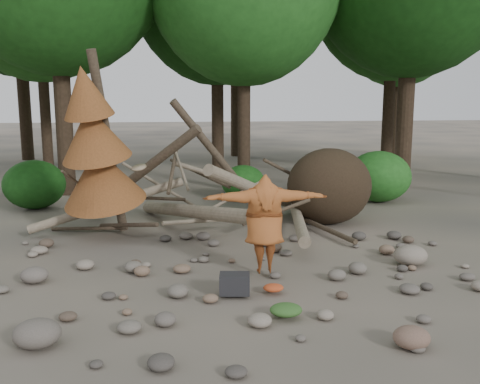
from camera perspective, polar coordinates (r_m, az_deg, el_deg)
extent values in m
plane|color=#514C44|center=(9.65, 1.53, -9.79)|extent=(120.00, 120.00, 0.00)
ellipsoid|color=#332619|center=(14.04, 9.49, 0.61)|extent=(2.20, 1.87, 1.98)
cylinder|color=gray|center=(12.97, -5.25, -2.07)|extent=(2.61, 5.11, 1.08)
cylinder|color=gray|center=(13.56, 2.28, 0.02)|extent=(3.18, 3.71, 1.90)
cylinder|color=brown|center=(13.73, -10.44, 2.10)|extent=(3.08, 1.91, 2.49)
cylinder|color=gray|center=(13.15, 6.20, -2.81)|extent=(1.13, 4.98, 0.43)
cylinder|color=brown|center=(13.89, -2.58, 4.01)|extent=(2.39, 1.03, 2.89)
cylinder|color=gray|center=(13.33, -13.93, -1.33)|extent=(3.71, 0.86, 1.20)
cylinder|color=#4C3F30|center=(12.88, -11.90, -3.48)|extent=(1.52, 1.70, 0.49)
cylinder|color=gray|center=(13.69, -0.33, -0.30)|extent=(1.57, 0.85, 0.69)
cylinder|color=#4C3F30|center=(14.38, 5.78, 1.77)|extent=(1.92, 1.25, 1.10)
cylinder|color=gray|center=(13.29, -6.25, 2.38)|extent=(0.37, 1.42, 0.85)
cylinder|color=#4C3F30|center=(13.06, 9.05, -3.87)|extent=(0.79, 2.54, 0.12)
cylinder|color=gray|center=(12.41, -4.23, -3.08)|extent=(1.78, 1.11, 0.29)
cylinder|color=#4C3F30|center=(12.91, -13.88, 5.03)|extent=(0.67, 1.13, 4.35)
cone|color=brown|center=(12.70, -14.61, 1.74)|extent=(2.06, 2.13, 1.86)
cone|color=brown|center=(12.41, -15.42, 6.16)|extent=(1.71, 1.78, 1.65)
cone|color=brown|center=(12.21, -16.20, 10.29)|extent=(1.23, 1.30, 1.41)
cylinder|color=#38281C|center=(18.86, -18.61, 13.30)|extent=(0.56, 0.56, 8.96)
cylinder|color=#38281C|center=(18.32, 0.43, 11.08)|extent=(0.44, 0.44, 7.14)
cylinder|color=#38281C|center=(20.59, 17.51, 13.74)|extent=(0.60, 0.60, 9.45)
cylinder|color=#38281C|center=(23.06, -20.23, 10.81)|extent=(0.42, 0.42, 7.56)
cylinder|color=#38281C|center=(23.26, -2.44, 12.62)|extent=(0.52, 0.52, 8.54)
cylinder|color=#38281C|center=(24.62, 15.70, 11.63)|extent=(0.50, 0.50, 8.12)
cylinder|color=#38281C|center=(30.00, -22.26, 12.42)|extent=(0.62, 0.62, 9.66)
cylinder|color=#38281C|center=(29.68, -0.47, 12.32)|extent=(0.54, 0.54, 8.75)
cylinder|color=#38281C|center=(31.50, 16.45, 10.96)|extent=(0.46, 0.46, 7.84)
ellipsoid|color=#1F5C1A|center=(31.85, 16.84, 18.43)|extent=(7.17, 7.17, 8.60)
ellipsoid|color=#174913|center=(16.89, -21.08, 0.75)|extent=(1.80, 1.80, 1.44)
ellipsoid|color=#1F5C1A|center=(17.13, 0.35, 1.02)|extent=(1.40, 1.40, 1.12)
ellipsoid|color=#286D22|center=(17.37, 14.58, 1.62)|extent=(2.00, 2.00, 1.60)
imported|color=#A35424|center=(9.81, 2.63, -3.38)|extent=(2.28, 0.72, 1.84)
cylinder|color=#897357|center=(9.94, -10.73, 2.60)|extent=(0.29, 0.30, 0.14)
cube|color=black|center=(9.03, -0.58, -10.11)|extent=(0.54, 0.40, 0.33)
ellipsoid|color=#315B24|center=(8.25, 4.92, -12.74)|extent=(0.49, 0.41, 0.18)
ellipsoid|color=#B5431F|center=(9.19, 3.58, -10.45)|extent=(0.35, 0.28, 0.13)
ellipsoid|color=#625A52|center=(7.83, -20.83, -13.92)|extent=(0.63, 0.57, 0.38)
ellipsoid|color=#795B4B|center=(7.68, 17.84, -14.55)|extent=(0.50, 0.45, 0.30)
ellipsoid|color=gray|center=(11.15, 17.73, -6.44)|extent=(0.67, 0.60, 0.40)
ellipsoid|color=#696159|center=(10.34, -21.08, -8.26)|extent=(0.49, 0.44, 0.29)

